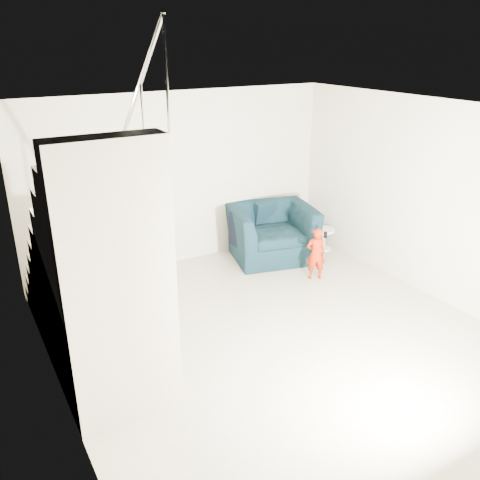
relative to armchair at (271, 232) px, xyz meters
name	(u,v)px	position (x,y,z in m)	size (l,w,h in m)	color
floor	(279,338)	(-1.29, -2.13, -0.43)	(5.50, 5.50, 0.00)	tan
ceiling	(286,113)	(-1.29, -2.13, 2.27)	(5.50, 5.50, 0.00)	silver
back_wall	(182,180)	(-1.29, 0.62, 0.92)	(5.00, 5.00, 0.00)	#C1B59D
left_wall	(51,287)	(-3.79, -2.13, 0.92)	(5.50, 5.50, 0.00)	#C1B59D
right_wall	(435,202)	(1.21, -2.13, 0.92)	(5.50, 5.50, 0.00)	#C1B59D
armchair	(271,232)	(0.00, 0.00, 0.00)	(1.33, 1.16, 0.86)	black
toddler	(316,254)	(0.12, -1.03, -0.03)	(0.30, 0.19, 0.81)	#992104
side_table	(324,236)	(0.96, -0.19, -0.18)	(0.37, 0.37, 0.37)	white
staircase	(95,289)	(-3.29, -1.58, 0.52)	(1.02, 3.03, 3.62)	#ADA089
cushion	(265,212)	(0.09, 0.33, 0.24)	(0.39, 0.11, 0.37)	black
throw	(238,232)	(-0.61, 0.05, 0.11)	(0.05, 0.48, 0.54)	black
phone	(325,235)	(0.23, -1.08, 0.27)	(0.02, 0.05, 0.10)	black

